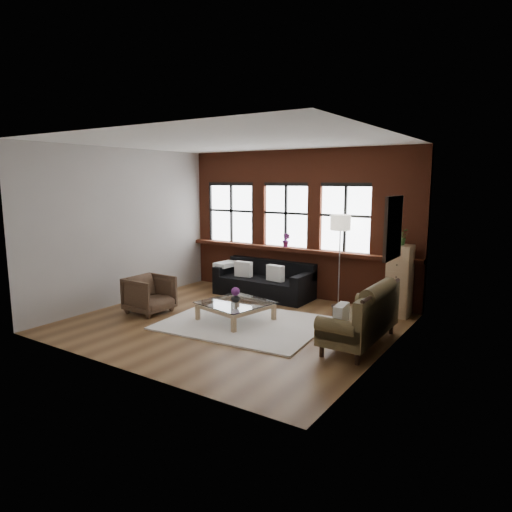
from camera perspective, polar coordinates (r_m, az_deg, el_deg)
The scene contains 26 objects.
floor at distance 8.35m, azimuth -2.86°, elevation -8.32°, with size 5.50×5.50×0.00m, color brown.
ceiling at distance 7.98m, azimuth -3.06°, elevation 14.14°, with size 5.50×5.50×0.00m, color white.
wall_back at distance 10.12m, azimuth 5.44°, elevation 4.04°, with size 5.50×5.50×0.00m, color #A49F99.
wall_front at distance 6.18m, azimuth -16.74°, elevation 0.27°, with size 5.50×5.50×0.00m, color #A49F99.
wall_left at distance 9.87m, azimuth -15.98°, elevation 3.58°, with size 5.00×5.00×0.00m, color #A49F99.
wall_right at distance 6.77m, azimuth 16.20°, elevation 1.05°, with size 5.00×5.00×0.00m, color #A49F99.
brick_backwall at distance 10.07m, azimuth 5.28°, elevation 4.01°, with size 5.50×0.12×3.20m, color maroon, non-canonical shape.
sill_ledge at distance 10.06m, azimuth 4.99°, elevation 0.80°, with size 5.50×0.30×0.08m, color maroon.
window_left at distance 11.02m, azimuth -3.01°, elevation 5.29°, with size 1.38×0.10×1.50m, color black, non-canonical shape.
window_mid at distance 10.21m, azimuth 3.83°, elevation 4.95°, with size 1.38×0.10×1.50m, color black, non-canonical shape.
window_right at distance 9.60m, azimuth 11.15°, elevation 4.51°, with size 1.38×0.10×1.50m, color black, non-canonical shape.
wall_poster at distance 7.03m, azimuth 16.78°, elevation 3.38°, with size 0.05×0.74×0.94m, color black, non-canonical shape.
shag_rug at distance 8.27m, azimuth -1.50°, elevation -8.38°, with size 2.75×2.16×0.03m, color silver.
dark_sofa at distance 10.06m, azimuth 0.94°, elevation -2.90°, with size 2.18×0.88×0.79m, color black, non-canonical shape.
pillow_a at distance 10.20m, azimuth -1.58°, elevation -1.64°, with size 0.40×0.14×0.34m, color white.
pillow_b at distance 9.76m, azimuth 2.44°, elevation -2.16°, with size 0.40×0.14×0.34m, color white.
vintage_settee at distance 7.32m, azimuth 12.84°, elevation -7.16°, with size 0.80×1.81×0.97m, color brown, non-canonical shape.
pillow_settee at distance 6.82m, azimuth 10.60°, elevation -7.35°, with size 0.14×0.38×0.34m, color white.
armchair at distance 9.11m, azimuth -13.16°, elevation -4.70°, with size 0.77×0.79×0.72m, color #412E20.
coffee_table at distance 8.38m, azimuth -2.56°, elevation -6.98°, with size 1.10×1.10×0.37m, color #A48159, non-canonical shape.
vase at distance 8.31m, azimuth -2.58°, elevation -5.21°, with size 0.16×0.16×0.17m, color #B2B2B2.
flowers at distance 8.28m, azimuth -2.58°, elevation -4.44°, with size 0.16×0.16×0.16m, color #65256C.
drawer_chest at distance 8.98m, azimuth 17.49°, elevation -2.99°, with size 0.42×0.42×1.36m, color #A48159.
potted_plant_top at distance 8.84m, azimuth 17.75°, elevation 2.31°, with size 0.28×0.24×0.31m, color #2D5923.
floor_lamp at distance 9.27m, azimuth 10.39°, elevation -0.24°, with size 0.40×0.40×2.02m, color #A5A5A8, non-canonical shape.
sill_plant at distance 10.11m, azimuth 3.80°, elevation 2.00°, with size 0.18×0.14×0.32m, color #65256C.
Camera 1 is at (4.69, -6.42, 2.54)m, focal length 32.00 mm.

